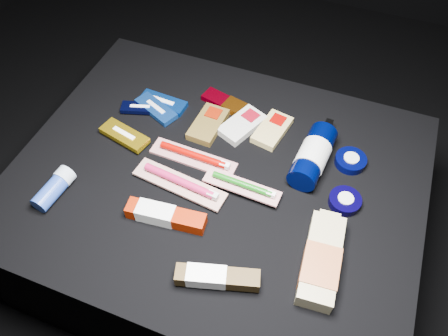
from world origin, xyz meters
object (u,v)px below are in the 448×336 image
(lotion_bottle, at_px, (313,156))
(bodywash_bottle, at_px, (321,261))
(toothpaste_carton_red, at_px, (162,215))
(deodorant_stick, at_px, (54,188))

(lotion_bottle, xyz_separation_m, bodywash_bottle, (0.08, -0.26, -0.01))
(lotion_bottle, bearing_deg, toothpaste_carton_red, -129.90)
(bodywash_bottle, relative_size, toothpaste_carton_red, 1.19)
(lotion_bottle, relative_size, toothpaste_carton_red, 1.23)
(lotion_bottle, distance_m, bodywash_bottle, 0.27)
(deodorant_stick, xyz_separation_m, toothpaste_carton_red, (0.26, 0.03, -0.01))
(deodorant_stick, bearing_deg, lotion_bottle, 34.53)
(bodywash_bottle, xyz_separation_m, toothpaste_carton_red, (-0.36, -0.02, -0.00))
(toothpaste_carton_red, bearing_deg, lotion_bottle, 38.63)
(bodywash_bottle, distance_m, toothpaste_carton_red, 0.36)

